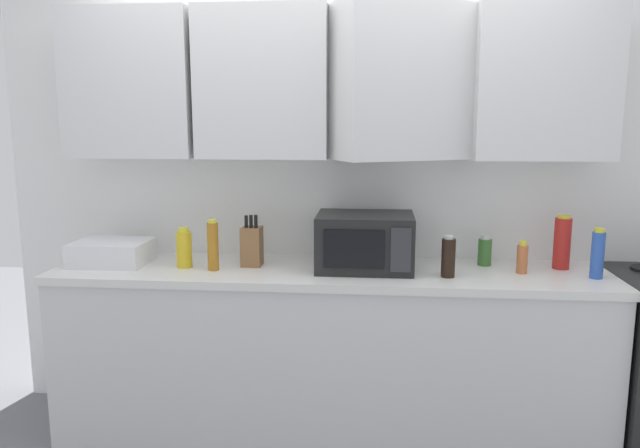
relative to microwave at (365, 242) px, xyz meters
The scene contains 12 objects.
wall_back_with_cabinets 0.61m from the microwave, 130.30° to the left, with size 3.66×0.59×2.60m.
counter_run 0.62m from the microwave, behind, with size 2.79×0.63×0.90m.
microwave is the anchor object (origin of this frame).
dish_rack 1.33m from the microwave, behind, with size 0.38×0.30×0.12m, color silver.
knife_block 0.58m from the microwave, behind, with size 0.10×0.12×0.27m.
bottle_amber_vinegar 0.76m from the microwave, behind, with size 0.06×0.06×0.26m.
bottle_red_sauce 1.00m from the microwave, ahead, with size 0.08×0.08×0.27m.
bottle_spice_jar 0.77m from the microwave, ahead, with size 0.05×0.05×0.16m.
bottle_green_oil 0.64m from the microwave, 12.49° to the left, with size 0.07×0.07×0.16m.
bottle_yellow_mustard 0.92m from the microwave, behind, with size 0.08×0.08×0.21m.
bottle_soy_dark 0.42m from the microwave, 16.89° to the right, with size 0.07×0.07×0.20m.
bottle_blue_cleaner 1.11m from the microwave, ahead, with size 0.06×0.06×0.24m.
Camera 1 is at (0.24, -3.26, 1.64)m, focal length 33.74 mm.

